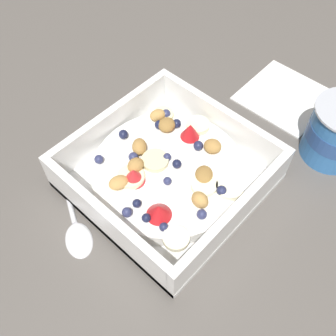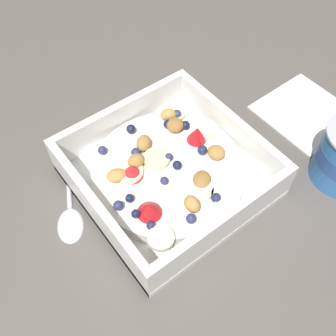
% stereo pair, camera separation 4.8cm
% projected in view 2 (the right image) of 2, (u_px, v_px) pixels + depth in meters
% --- Properties ---
extents(ground_plane, '(2.40, 2.40, 0.00)m').
position_uv_depth(ground_plane, '(174.00, 178.00, 0.51)').
color(ground_plane, '#56514C').
extents(fruit_bowl, '(0.22, 0.22, 0.06)m').
position_uv_depth(fruit_bowl, '(168.00, 172.00, 0.49)').
color(fruit_bowl, white).
rests_on(fruit_bowl, ground).
extents(spoon, '(0.10, 0.16, 0.01)m').
position_uv_depth(spoon, '(69.00, 205.00, 0.48)').
color(spoon, silver).
rests_on(spoon, ground).
extents(folded_napkin, '(0.12, 0.12, 0.01)m').
position_uv_depth(folded_napkin, '(305.00, 111.00, 0.58)').
color(folded_napkin, white).
rests_on(folded_napkin, ground).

